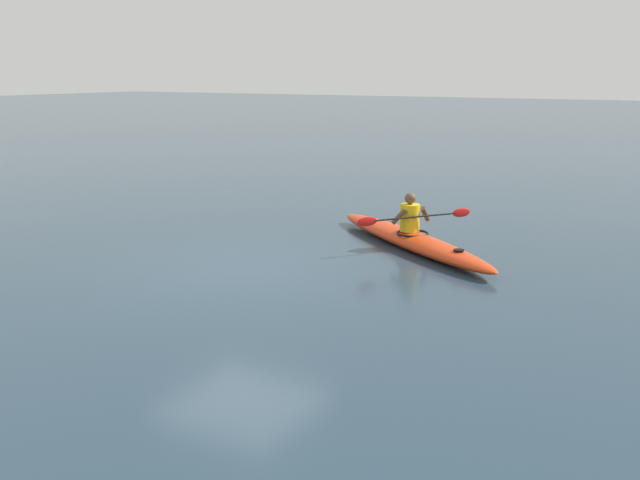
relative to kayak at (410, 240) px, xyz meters
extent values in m
plane|color=#233847|center=(1.88, 2.77, -0.16)|extent=(160.00, 160.00, 0.00)
ellipsoid|color=red|center=(0.00, 0.00, 0.00)|extent=(4.59, 3.54, 0.31)
torus|color=black|center=(-0.06, 0.04, 0.13)|extent=(0.84, 0.84, 0.04)
cylinder|color=black|center=(-1.26, 0.90, 0.14)|extent=(0.18, 0.18, 0.02)
cylinder|color=yellow|center=(0.03, -0.02, 0.41)|extent=(0.36, 0.36, 0.51)
sphere|color=brown|center=(0.03, -0.02, 0.77)|extent=(0.21, 0.21, 0.21)
cylinder|color=black|center=(-0.13, 0.09, 0.46)|extent=(1.19, 1.66, 0.03)
ellipsoid|color=red|center=(-0.71, -0.73, 0.46)|extent=(0.26, 0.35, 0.17)
ellipsoid|color=red|center=(0.45, 0.91, 0.46)|extent=(0.26, 0.35, 0.17)
cylinder|color=brown|center=(-0.20, -0.21, 0.47)|extent=(0.14, 0.32, 0.34)
cylinder|color=brown|center=(0.13, 0.25, 0.47)|extent=(0.30, 0.21, 0.34)
camera|label=1|loc=(-5.17, 12.28, 3.07)|focal=40.82mm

